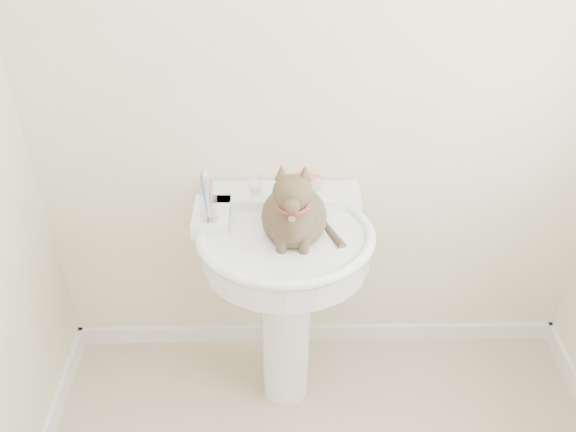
{
  "coord_description": "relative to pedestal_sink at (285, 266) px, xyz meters",
  "views": [
    {
      "loc": [
        -0.16,
        -0.89,
        2.15
      ],
      "look_at": [
        -0.14,
        0.8,
        0.93
      ],
      "focal_mm": 38.0,
      "sensor_mm": 36.0,
      "label": 1
    }
  ],
  "objects": [
    {
      "name": "wall_back",
      "position": [
        0.15,
        0.29,
        0.55
      ],
      "size": [
        2.2,
        0.0,
        2.5
      ],
      "primitive_type": null,
      "color": "beige",
      "rests_on": "ground"
    },
    {
      "name": "baseboard_back",
      "position": [
        0.15,
        0.28,
        -0.66
      ],
      "size": [
        2.2,
        0.02,
        0.09
      ],
      "primitive_type": "cube",
      "color": "white",
      "rests_on": "floor"
    },
    {
      "name": "pedestal_sink",
      "position": [
        0.0,
        0.0,
        0.0
      ],
      "size": [
        0.65,
        0.64,
        0.89
      ],
      "color": "white",
      "rests_on": "floor"
    },
    {
      "name": "faucet",
      "position": [
        0.0,
        0.16,
        0.24
      ],
      "size": [
        0.28,
        0.12,
        0.14
      ],
      "color": "silver",
      "rests_on": "pedestal_sink"
    },
    {
      "name": "soap_bar",
      "position": [
        0.09,
        0.25,
        0.21
      ],
      "size": [
        0.1,
        0.08,
        0.03
      ],
      "primitive_type": "cube",
      "rotation": [
        0.0,
        0.0,
        -0.25
      ],
      "color": "#E64C30",
      "rests_on": "pedestal_sink"
    },
    {
      "name": "toothbrush_cup",
      "position": [
        -0.26,
        0.03,
        0.24
      ],
      "size": [
        0.07,
        0.07,
        0.19
      ],
      "rotation": [
        0.0,
        0.0,
        -0.25
      ],
      "color": "silver",
      "rests_on": "pedestal_sink"
    },
    {
      "name": "cat",
      "position": [
        0.03,
        -0.02,
        0.25
      ],
      "size": [
        0.25,
        0.31,
        0.46
      ],
      "rotation": [
        0.0,
        0.0,
        -0.07
      ],
      "color": "brown",
      "rests_on": "pedestal_sink"
    }
  ]
}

